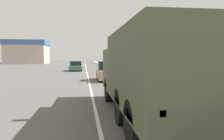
{
  "coord_description": "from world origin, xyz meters",
  "views": [
    {
      "loc": [
        -0.45,
        2.25,
        2.1
      ],
      "look_at": [
        0.74,
        11.32,
        1.56
      ],
      "focal_mm": 35.0,
      "sensor_mm": 36.0,
      "label": 1
    }
  ],
  "objects_px": {
    "military_truck": "(150,70)",
    "car_second_ahead": "(76,66)",
    "pickup_truck": "(199,75)",
    "car_nearest_ahead": "(107,72)"
  },
  "relations": [
    {
      "from": "car_second_ahead",
      "to": "pickup_truck",
      "type": "distance_m",
      "value": 22.07
    },
    {
      "from": "military_truck",
      "to": "car_nearest_ahead",
      "type": "distance_m",
      "value": 12.19
    },
    {
      "from": "car_second_ahead",
      "to": "military_truck",
      "type": "bearing_deg",
      "value": -82.58
    },
    {
      "from": "military_truck",
      "to": "pickup_truck",
      "type": "relative_size",
      "value": 1.43
    },
    {
      "from": "military_truck",
      "to": "car_second_ahead",
      "type": "relative_size",
      "value": 1.77
    },
    {
      "from": "military_truck",
      "to": "pickup_truck",
      "type": "xyz_separation_m",
      "value": [
        5.34,
        6.27,
        -0.76
      ]
    },
    {
      "from": "military_truck",
      "to": "car_second_ahead",
      "type": "height_order",
      "value": "military_truck"
    },
    {
      "from": "pickup_truck",
      "to": "car_nearest_ahead",
      "type": "bearing_deg",
      "value": 133.13
    },
    {
      "from": "car_nearest_ahead",
      "to": "military_truck",
      "type": "bearing_deg",
      "value": -89.16
    },
    {
      "from": "military_truck",
      "to": "pickup_truck",
      "type": "distance_m",
      "value": 8.27
    }
  ]
}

